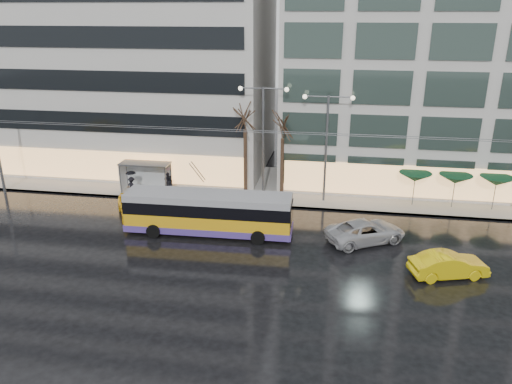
% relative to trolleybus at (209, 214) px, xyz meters
% --- Properties ---
extents(ground, '(140.00, 140.00, 0.00)m').
position_rel_trolleybus_xyz_m(ground, '(0.67, -3.37, -1.45)').
color(ground, black).
rests_on(ground, ground).
extents(sidewalk, '(80.00, 10.00, 0.15)m').
position_rel_trolleybus_xyz_m(sidewalk, '(2.67, 10.63, -1.37)').
color(sidewalk, gray).
rests_on(sidewalk, ground).
extents(kerb, '(80.00, 0.10, 0.15)m').
position_rel_trolleybus_xyz_m(kerb, '(2.67, 5.68, -1.37)').
color(kerb, slate).
rests_on(kerb, ground).
extents(building_left, '(34.00, 14.00, 22.00)m').
position_rel_trolleybus_xyz_m(building_left, '(-15.33, 15.63, 9.70)').
color(building_left, '#B2AFAA').
rests_on(building_left, sidewalk).
extents(building_right, '(32.00, 14.00, 25.00)m').
position_rel_trolleybus_xyz_m(building_right, '(19.67, 15.63, 11.20)').
color(building_right, '#B2AFAA').
rests_on(building_right, sidewalk).
extents(trolleybus, '(11.59, 4.58, 5.35)m').
position_rel_trolleybus_xyz_m(trolleybus, '(0.00, 0.00, 0.00)').
color(trolleybus, gold).
rests_on(trolleybus, ground).
extents(catenary, '(42.24, 5.12, 7.00)m').
position_rel_trolleybus_xyz_m(catenary, '(1.67, 4.57, 2.80)').
color(catenary, '#595B60').
rests_on(catenary, ground).
extents(bus_shelter, '(4.20, 1.60, 2.51)m').
position_rel_trolleybus_xyz_m(bus_shelter, '(-7.71, 7.32, 0.51)').
color(bus_shelter, '#595B60').
rests_on(bus_shelter, sidewalk).
extents(street_lamp_near, '(3.96, 0.36, 9.03)m').
position_rel_trolleybus_xyz_m(street_lamp_near, '(2.67, 7.43, 4.54)').
color(street_lamp_near, '#595B60').
rests_on(street_lamp_near, sidewalk).
extents(street_lamp_far, '(3.96, 0.36, 8.53)m').
position_rel_trolleybus_xyz_m(street_lamp_far, '(7.67, 7.43, 4.27)').
color(street_lamp_far, '#595B60').
rests_on(street_lamp_far, sidewalk).
extents(tree_a, '(3.20, 3.20, 8.40)m').
position_rel_trolleybus_xyz_m(tree_a, '(1.17, 7.63, 5.64)').
color(tree_a, black).
rests_on(tree_a, sidewalk).
extents(tree_b, '(3.20, 3.20, 7.70)m').
position_rel_trolleybus_xyz_m(tree_b, '(4.17, 7.83, 4.95)').
color(tree_b, black).
rests_on(tree_b, sidewalk).
extents(parasol_a, '(2.50, 2.50, 2.65)m').
position_rel_trolleybus_xyz_m(parasol_a, '(14.67, 7.63, 1.00)').
color(parasol_a, '#595B60').
rests_on(parasol_a, sidewalk).
extents(parasol_b, '(2.50, 2.50, 2.65)m').
position_rel_trolleybus_xyz_m(parasol_b, '(17.67, 7.63, 1.00)').
color(parasol_b, '#595B60').
rests_on(parasol_b, sidewalk).
extents(parasol_c, '(2.50, 2.50, 2.65)m').
position_rel_trolleybus_xyz_m(parasol_c, '(20.67, 7.63, 1.00)').
color(parasol_c, '#595B60').
rests_on(parasol_c, sidewalk).
extents(taxi_a, '(4.00, 5.07, 1.62)m').
position_rel_trolleybus_xyz_m(taxi_a, '(-6.47, 2.05, -0.64)').
color(taxi_a, yellow).
rests_on(taxi_a, ground).
extents(taxi_b, '(4.76, 2.80, 1.48)m').
position_rel_trolleybus_xyz_m(taxi_b, '(15.32, -3.49, -0.71)').
color(taxi_b, yellow).
rests_on(taxi_b, ground).
extents(sedan_silver, '(5.95, 4.80, 1.51)m').
position_rel_trolleybus_xyz_m(sedan_silver, '(10.73, 0.47, -0.70)').
color(sedan_silver, '#A9A9AD').
rests_on(sedan_silver, ground).
extents(pedestrian_a, '(0.98, 0.99, 2.19)m').
position_rel_trolleybus_xyz_m(pedestrian_a, '(-5.37, 7.12, 0.13)').
color(pedestrian_a, black).
rests_on(pedestrian_a, sidewalk).
extents(pedestrian_b, '(0.93, 0.89, 1.51)m').
position_rel_trolleybus_xyz_m(pedestrian_b, '(-5.23, 6.99, -0.54)').
color(pedestrian_b, black).
rests_on(pedestrian_b, sidewalk).
extents(pedestrian_c, '(1.14, 1.05, 2.11)m').
position_rel_trolleybus_xyz_m(pedestrian_c, '(-8.18, 6.07, -0.18)').
color(pedestrian_c, black).
rests_on(pedestrian_c, sidewalk).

